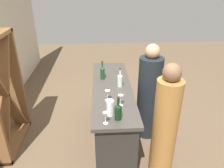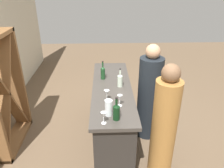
% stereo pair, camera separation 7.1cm
% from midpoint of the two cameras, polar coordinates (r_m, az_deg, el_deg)
% --- Properties ---
extents(ground_plane, '(12.00, 12.00, 0.00)m').
position_cam_midpoint_polar(ground_plane, '(3.90, 0.54, -13.76)').
color(ground_plane, brown).
extents(bar_counter, '(2.07, 0.60, 0.98)m').
position_cam_midpoint_polar(bar_counter, '(3.61, 0.57, -7.69)').
color(bar_counter, '#2A2723').
rests_on(bar_counter, ground).
extents(wine_rack, '(1.04, 0.28, 1.81)m').
position_cam_midpoint_polar(wine_rack, '(3.69, -25.95, -2.42)').
color(wine_rack, brown).
rests_on(wine_rack, ground).
extents(wine_bottle_leftmost_dark_green, '(0.08, 0.08, 0.29)m').
position_cam_midpoint_polar(wine_bottle_leftmost_dark_green, '(2.57, 1.95, -7.16)').
color(wine_bottle_leftmost_dark_green, black).
rests_on(wine_bottle_leftmost_dark_green, bar_counter).
extents(wine_bottle_second_left_clear_pale, '(0.08, 0.08, 0.29)m').
position_cam_midpoint_polar(wine_bottle_second_left_clear_pale, '(3.33, 2.72, 1.11)').
color(wine_bottle_second_left_clear_pale, '#B7C6B2').
rests_on(wine_bottle_second_left_clear_pale, bar_counter).
extents(wine_bottle_center_olive_green, '(0.07, 0.07, 0.31)m').
position_cam_midpoint_polar(wine_bottle_center_olive_green, '(3.58, -1.83, 3.06)').
color(wine_bottle_center_olive_green, '#193D1E').
rests_on(wine_bottle_center_olive_green, bar_counter).
extents(wine_glass_near_left, '(0.06, 0.06, 0.16)m').
position_cam_midpoint_polar(wine_glass_near_left, '(2.83, 2.77, -3.70)').
color(wine_glass_near_left, white).
rests_on(wine_glass_near_left, bar_counter).
extents(wine_glass_near_center, '(0.07, 0.07, 0.15)m').
position_cam_midpoint_polar(wine_glass_near_center, '(2.95, -0.67, -2.36)').
color(wine_glass_near_center, white).
rests_on(wine_glass_near_center, bar_counter).
extents(wine_glass_near_right, '(0.07, 0.07, 0.15)m').
position_cam_midpoint_polar(wine_glass_near_right, '(2.50, -1.37, -8.19)').
color(wine_glass_near_right, white).
rests_on(wine_glass_near_right, bar_counter).
extents(water_pitcher, '(0.09, 0.09, 0.20)m').
position_cam_midpoint_polar(water_pitcher, '(2.65, -0.10, -6.24)').
color(water_pitcher, silver).
rests_on(water_pitcher, bar_counter).
extents(person_left_guest, '(0.36, 0.36, 1.63)m').
position_cam_midpoint_polar(person_left_guest, '(2.97, 14.14, -10.73)').
color(person_left_guest, '#9E6B33').
rests_on(person_left_guest, ground).
extents(person_center_guest, '(0.47, 0.47, 1.62)m').
position_cam_midpoint_polar(person_center_guest, '(3.64, 10.22, -3.18)').
color(person_center_guest, black).
rests_on(person_center_guest, ground).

